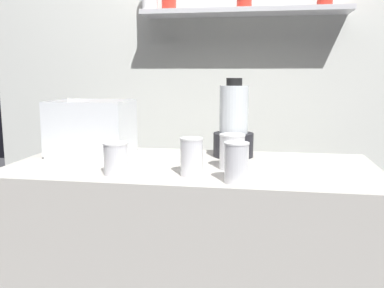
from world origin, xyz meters
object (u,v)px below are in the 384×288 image
(juice_cup_mango_left, at_px, (191,158))
(juice_cup_carrot_far_left, at_px, (116,160))
(blender_pitcher, at_px, (234,126))
(carrot_display_bin, at_px, (92,137))
(juice_cup_pomegranate_middle, at_px, (232,153))
(juice_cup_pomegranate_right, at_px, (236,165))

(juice_cup_mango_left, bearing_deg, juice_cup_carrot_far_left, -173.52)
(blender_pitcher, bearing_deg, juice_cup_mango_left, -108.02)
(blender_pitcher, relative_size, juice_cup_carrot_far_left, 2.93)
(juice_cup_mango_left, bearing_deg, blender_pitcher, 71.98)
(blender_pitcher, height_order, juice_cup_mango_left, blender_pitcher)
(carrot_display_bin, xyz_separation_m, blender_pitcher, (0.60, 0.06, 0.05))
(juice_cup_pomegranate_middle, height_order, juice_cup_pomegranate_right, juice_cup_pomegranate_right)
(carrot_display_bin, bearing_deg, juice_cup_mango_left, -31.82)
(juice_cup_mango_left, distance_m, juice_cup_pomegranate_right, 0.17)
(carrot_display_bin, height_order, juice_cup_mango_left, carrot_display_bin)
(juice_cup_mango_left, xyz_separation_m, juice_cup_pomegranate_middle, (0.13, 0.12, -0.00))
(carrot_display_bin, relative_size, juice_cup_pomegranate_right, 2.53)
(carrot_display_bin, xyz_separation_m, juice_cup_pomegranate_middle, (0.61, -0.18, -0.01))
(carrot_display_bin, distance_m, juice_cup_mango_left, 0.57)
(carrot_display_bin, xyz_separation_m, juice_cup_mango_left, (0.49, -0.30, -0.01))
(juice_cup_carrot_far_left, height_order, juice_cup_pomegranate_right, juice_cup_pomegranate_right)
(carrot_display_bin, xyz_separation_m, juice_cup_pomegranate_right, (0.64, -0.37, -0.02))
(juice_cup_pomegranate_right, bearing_deg, juice_cup_pomegranate_middle, 98.37)
(juice_cup_mango_left, relative_size, juice_cup_pomegranate_middle, 1.01)
(juice_cup_carrot_far_left, xyz_separation_m, juice_cup_pomegranate_right, (0.42, -0.04, 0.00))
(juice_cup_pomegranate_middle, xyz_separation_m, juice_cup_pomegranate_right, (0.03, -0.19, -0.00))
(juice_cup_pomegranate_middle, bearing_deg, juice_cup_pomegranate_right, -81.63)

